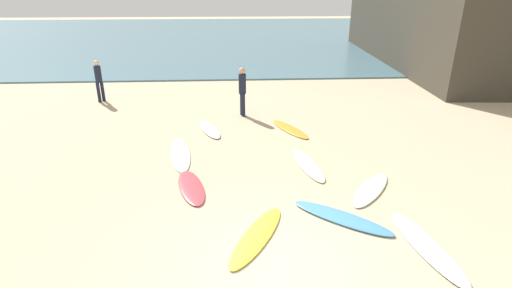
{
  "coord_description": "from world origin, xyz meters",
  "views": [
    {
      "loc": [
        -0.64,
        -5.55,
        4.7
      ],
      "look_at": [
        -0.0,
        5.14,
        0.3
      ],
      "focal_mm": 27.18,
      "sensor_mm": 36.0,
      "label": 1
    }
  ],
  "objects_px": {
    "surfboard_8": "(426,246)",
    "beachgoer_near": "(242,89)",
    "surfboard_2": "(191,187)",
    "surfboard_3": "(342,218)",
    "beachgoer_mid": "(99,79)",
    "surfboard_5": "(308,165)",
    "surfboard_1": "(290,129)",
    "surfboard_6": "(371,189)",
    "surfboard_0": "(180,154)",
    "surfboard_7": "(210,129)",
    "surfboard_4": "(257,236)"
  },
  "relations": [
    {
      "from": "surfboard_1",
      "to": "beachgoer_mid",
      "type": "relative_size",
      "value": 1.2
    },
    {
      "from": "surfboard_5",
      "to": "beachgoer_near",
      "type": "xyz_separation_m",
      "value": [
        -1.71,
        4.65,
        1.02
      ]
    },
    {
      "from": "surfboard_3",
      "to": "surfboard_2",
      "type": "bearing_deg",
      "value": -76.37
    },
    {
      "from": "surfboard_0",
      "to": "beachgoer_near",
      "type": "xyz_separation_m",
      "value": [
        1.97,
        3.67,
        1.02
      ]
    },
    {
      "from": "surfboard_0",
      "to": "surfboard_3",
      "type": "relative_size",
      "value": 1.13
    },
    {
      "from": "beachgoer_near",
      "to": "surfboard_0",
      "type": "bearing_deg",
      "value": -43.24
    },
    {
      "from": "surfboard_8",
      "to": "surfboard_3",
      "type": "bearing_deg",
      "value": 134.48
    },
    {
      "from": "surfboard_8",
      "to": "surfboard_2",
      "type": "bearing_deg",
      "value": 143.15
    },
    {
      "from": "surfboard_5",
      "to": "surfboard_6",
      "type": "relative_size",
      "value": 1.08
    },
    {
      "from": "surfboard_1",
      "to": "surfboard_0",
      "type": "bearing_deg",
      "value": -176.21
    },
    {
      "from": "surfboard_2",
      "to": "surfboard_3",
      "type": "height_order",
      "value": "surfboard_3"
    },
    {
      "from": "surfboard_5",
      "to": "beachgoer_mid",
      "type": "relative_size",
      "value": 1.24
    },
    {
      "from": "surfboard_0",
      "to": "beachgoer_near",
      "type": "distance_m",
      "value": 4.29
    },
    {
      "from": "surfboard_0",
      "to": "surfboard_3",
      "type": "bearing_deg",
      "value": -53.03
    },
    {
      "from": "surfboard_2",
      "to": "surfboard_8",
      "type": "bearing_deg",
      "value": -44.12
    },
    {
      "from": "surfboard_2",
      "to": "surfboard_6",
      "type": "height_order",
      "value": "surfboard_2"
    },
    {
      "from": "surfboard_2",
      "to": "surfboard_7",
      "type": "relative_size",
      "value": 0.98
    },
    {
      "from": "beachgoer_near",
      "to": "surfboard_1",
      "type": "bearing_deg",
      "value": 27.92
    },
    {
      "from": "surfboard_3",
      "to": "surfboard_6",
      "type": "bearing_deg",
      "value": 177.31
    },
    {
      "from": "surfboard_0",
      "to": "beachgoer_mid",
      "type": "xyz_separation_m",
      "value": [
        -4.11,
        6.01,
        0.97
      ]
    },
    {
      "from": "surfboard_2",
      "to": "surfboard_8",
      "type": "distance_m",
      "value": 5.45
    },
    {
      "from": "surfboard_0",
      "to": "surfboard_6",
      "type": "bearing_deg",
      "value": -36.24
    },
    {
      "from": "surfboard_1",
      "to": "surfboard_5",
      "type": "bearing_deg",
      "value": -112.82
    },
    {
      "from": "surfboard_0",
      "to": "surfboard_1",
      "type": "xyz_separation_m",
      "value": [
        3.58,
        1.94,
        0.0
      ]
    },
    {
      "from": "surfboard_8",
      "to": "beachgoer_near",
      "type": "height_order",
      "value": "beachgoer_near"
    },
    {
      "from": "beachgoer_near",
      "to": "beachgoer_mid",
      "type": "xyz_separation_m",
      "value": [
        -6.08,
        2.33,
        -0.05
      ]
    },
    {
      "from": "surfboard_2",
      "to": "surfboard_7",
      "type": "distance_m",
      "value": 4.16
    },
    {
      "from": "surfboard_5",
      "to": "surfboard_1",
      "type": "bearing_deg",
      "value": -97.52
    },
    {
      "from": "surfboard_3",
      "to": "beachgoer_near",
      "type": "bearing_deg",
      "value": -126.56
    },
    {
      "from": "surfboard_3",
      "to": "surfboard_4",
      "type": "distance_m",
      "value": 1.95
    },
    {
      "from": "surfboard_1",
      "to": "surfboard_8",
      "type": "bearing_deg",
      "value": -100.42
    },
    {
      "from": "surfboard_6",
      "to": "surfboard_7",
      "type": "xyz_separation_m",
      "value": [
        -4.2,
        4.53,
        0.01
      ]
    },
    {
      "from": "surfboard_3",
      "to": "surfboard_5",
      "type": "xyz_separation_m",
      "value": [
        -0.23,
        2.71,
        -0.01
      ]
    },
    {
      "from": "surfboard_7",
      "to": "surfboard_8",
      "type": "xyz_separation_m",
      "value": [
        4.52,
        -6.8,
        -0.0
      ]
    },
    {
      "from": "surfboard_0",
      "to": "surfboard_5",
      "type": "bearing_deg",
      "value": -24.65
    },
    {
      "from": "surfboard_5",
      "to": "surfboard_7",
      "type": "relative_size",
      "value": 1.15
    },
    {
      "from": "surfboard_3",
      "to": "beachgoer_near",
      "type": "height_order",
      "value": "beachgoer_near"
    },
    {
      "from": "surfboard_2",
      "to": "beachgoer_mid",
      "type": "xyz_separation_m",
      "value": [
        -4.63,
        8.11,
        0.96
      ]
    },
    {
      "from": "surfboard_3",
      "to": "surfboard_4",
      "type": "xyz_separation_m",
      "value": [
        -1.87,
        -0.54,
        -0.01
      ]
    },
    {
      "from": "surfboard_2",
      "to": "surfboard_8",
      "type": "height_order",
      "value": "surfboard_8"
    },
    {
      "from": "surfboard_3",
      "to": "surfboard_4",
      "type": "relative_size",
      "value": 1.01
    },
    {
      "from": "surfboard_3",
      "to": "surfboard_5",
      "type": "distance_m",
      "value": 2.72
    },
    {
      "from": "surfboard_1",
      "to": "surfboard_2",
      "type": "distance_m",
      "value": 5.07
    },
    {
      "from": "surfboard_3",
      "to": "beachgoer_mid",
      "type": "height_order",
      "value": "beachgoer_mid"
    },
    {
      "from": "surfboard_0",
      "to": "surfboard_4",
      "type": "bearing_deg",
      "value": -73.99
    },
    {
      "from": "surfboard_3",
      "to": "beachgoer_near",
      "type": "distance_m",
      "value": 7.68
    },
    {
      "from": "beachgoer_mid",
      "to": "beachgoer_near",
      "type": "bearing_deg",
      "value": 108.83
    },
    {
      "from": "surfboard_2",
      "to": "beachgoer_mid",
      "type": "height_order",
      "value": "beachgoer_mid"
    },
    {
      "from": "surfboard_2",
      "to": "surfboard_5",
      "type": "bearing_deg",
      "value": 4.56
    },
    {
      "from": "surfboard_5",
      "to": "beachgoer_near",
      "type": "relative_size",
      "value": 1.19
    }
  ]
}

